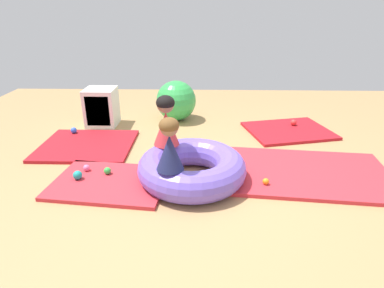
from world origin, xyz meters
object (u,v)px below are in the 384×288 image
play_ball_green (107,171)px  play_ball_teal (77,175)px  child_in_navy (169,145)px  child_in_red (166,121)px  play_ball_red (293,122)px  play_ball_blue (73,130)px  play_ball_pink (86,168)px  play_ball_orange (265,181)px  exercise_ball_large (176,101)px  inflatable_cushion (191,168)px  storage_cube (101,108)px

play_ball_green → play_ball_teal: play_ball_teal is taller
child_in_navy → child_in_red: bearing=142.8°
play_ball_green → play_ball_teal: size_ratio=0.80×
play_ball_red → play_ball_blue: bearing=-172.7°
play_ball_pink → play_ball_blue: 1.24m
play_ball_orange → play_ball_blue: bearing=150.8°
play_ball_blue → play_ball_green: play_ball_blue is taller
play_ball_pink → play_ball_teal: size_ratio=0.75×
play_ball_orange → exercise_ball_large: size_ratio=0.10×
inflatable_cushion → exercise_ball_large: size_ratio=1.79×
play_ball_orange → play_ball_pink: size_ratio=0.93×
exercise_ball_large → play_ball_teal: bearing=-113.2°
child_in_navy → play_ball_red: (1.66, 1.97, -0.47)m
exercise_ball_large → child_in_red: bearing=-89.3°
play_ball_red → storage_cube: (-2.87, 0.04, 0.20)m
play_ball_teal → play_ball_orange: bearing=-1.6°
inflatable_cushion → child_in_red: bearing=137.7°
play_ball_teal → exercise_ball_large: (0.87, 2.04, 0.22)m
child_in_navy → play_ball_red: child_in_navy is taller
exercise_ball_large → inflatable_cushion: bearing=-81.4°
child_in_navy → exercise_ball_large: size_ratio=0.79×
exercise_ball_large → child_in_navy: bearing=-87.3°
play_ball_pink → exercise_ball_large: size_ratio=0.11×
play_ball_teal → exercise_ball_large: size_ratio=0.15×
play_ball_teal → play_ball_pink: bearing=80.8°
play_ball_green → play_ball_teal: bearing=-156.5°
play_ball_pink → exercise_ball_large: exercise_ball_large is taller
play_ball_green → child_in_red: bearing=17.5°
storage_cube → play_ball_red: bearing=-0.8°
child_in_navy → play_ball_teal: 1.12m
child_in_red → play_ball_blue: (-1.41, 0.99, -0.49)m
play_ball_pink → storage_cube: 1.60m
play_ball_red → exercise_ball_large: bearing=169.3°
play_ball_blue → play_ball_green: 1.42m
play_ball_orange → play_ball_red: bearing=67.6°
child_in_red → play_ball_orange: 1.19m
exercise_ball_large → play_ball_green: bearing=-107.3°
inflatable_cushion → play_ball_green: size_ratio=14.76×
child_in_navy → storage_cube: (-1.21, 2.01, -0.27)m
play_ball_pink → play_ball_green: (0.25, -0.07, 0.00)m
play_ball_orange → play_ball_teal: 1.92m
play_ball_red → play_ball_blue: size_ratio=1.07×
inflatable_cushion → storage_cube: 2.20m
child_in_red → inflatable_cushion: bearing=-62.0°
inflatable_cushion → storage_cube: (-1.40, 1.69, 0.12)m
child_in_red → play_ball_blue: child_in_red is taller
play_ball_red → child_in_red: bearing=-141.4°
play_ball_pink → storage_cube: (-0.26, 1.56, 0.20)m
child_in_red → exercise_ball_large: size_ratio=0.86×
play_ball_green → play_ball_red: bearing=33.9°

